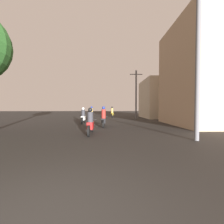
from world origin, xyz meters
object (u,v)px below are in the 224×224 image
Objects in this scene: utility_pole_near at (198,50)px; building_right_far at (163,99)px; motorcycle_orange at (92,114)px; building_right_near at (203,75)px; motorcycle_yellow at (112,113)px; motorcycle_blue at (92,112)px; motorcycle_black at (104,119)px; motorcycle_red at (90,123)px; motorcycle_white at (83,117)px; utility_pole_far at (136,94)px.

building_right_far is at bearing 75.28° from utility_pole_near.
building_right_far reaches higher than motorcycle_orange.
motorcycle_yellow is at bearing 126.15° from building_right_near.
utility_pole_near is at bearing -79.68° from motorcycle_blue.
motorcycle_black is at bearing -88.69° from motorcycle_blue.
motorcycle_red is at bearing -109.09° from motorcycle_black.
building_right_far is at bearing 60.30° from motorcycle_red.
motorcycle_red is 3.27m from motorcycle_black.
motorcycle_yellow is 12.87m from building_right_near.
motorcycle_red is 1.03× the size of motorcycle_white.
motorcycle_yellow is (2.87, 8.52, 0.04)m from motorcycle_white.
motorcycle_white is 0.30× the size of building_right_far.
motorcycle_red is 1.05× the size of motorcycle_blue.
motorcycle_black reaches higher than motorcycle_blue.
motorcycle_orange is at bearing 149.42° from building_right_near.
motorcycle_yellow reaches higher than motorcycle_white.
motorcycle_orange is at bearing -169.42° from utility_pole_far.
building_right_far is (10.12, 7.59, 2.08)m from motorcycle_white.
utility_pole_far is at bearing 4.25° from motorcycle_orange.
motorcycle_orange is at bearing 117.00° from utility_pole_near.
motorcycle_orange is 0.29× the size of building_right_far.
utility_pole_far is (-4.30, 6.89, -0.92)m from building_right_near.
utility_pole_far is at bearing 55.08° from motorcycle_black.
motorcycle_orange reaches higher than motorcycle_red.
motorcycle_yellow is 16.48m from utility_pole_near.
motorcycle_black is 9.10m from utility_pole_far.
building_right_near is (10.17, -1.47, 3.59)m from motorcycle_white.
utility_pole_far is at bearing 71.55° from motorcycle_red.
motorcycle_red is 1.03× the size of motorcycle_black.
motorcycle_white is 13.53m from motorcycle_blue.
motorcycle_yellow reaches higher than motorcycle_red.
building_right_near reaches higher than motorcycle_orange.
building_right_near is (8.85, 4.09, 3.60)m from motorcycle_red.
motorcycle_white is (-1.94, 2.35, -0.02)m from motorcycle_black.
motorcycle_blue is 0.30× the size of building_right_far.
building_right_near is 9.19m from building_right_far.
motorcycle_white is at bearing -95.19° from motorcycle_blue.
building_right_far reaches higher than motorcycle_red.
building_right_near is 8.17m from utility_pole_far.
motorcycle_orange is (0.27, 4.38, 0.04)m from motorcycle_white.
motorcycle_orange is 0.98× the size of motorcycle_blue.
motorcycle_red is at bearing -112.55° from utility_pole_far.
utility_pole_near is (4.90, -1.71, 3.39)m from motorcycle_red.
building_right_near is (9.89, -5.84, 3.54)m from motorcycle_orange.
motorcycle_orange reaches higher than motorcycle_blue.
motorcycle_orange reaches higher than motorcycle_white.
motorcycle_blue is (-0.65, 13.51, 0.03)m from motorcycle_white.
utility_pole_near is (4.27, -4.92, 3.35)m from motorcycle_black.
motorcycle_white reaches higher than motorcycle_red.
utility_pole_near is (6.21, -7.27, 3.38)m from motorcycle_white.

